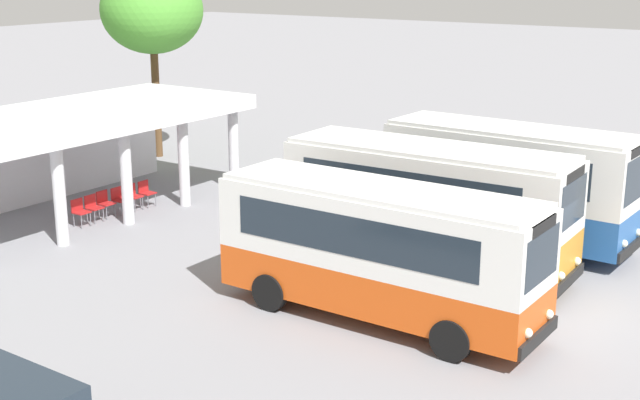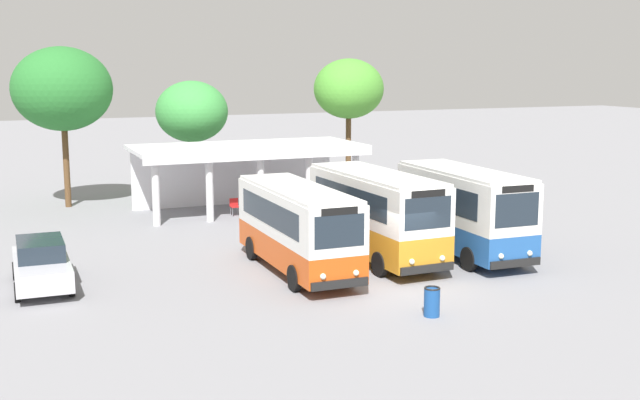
# 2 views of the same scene
# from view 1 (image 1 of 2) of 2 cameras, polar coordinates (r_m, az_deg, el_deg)

# --- Properties ---
(ground_plane) EXTENTS (180.00, 180.00, 0.00)m
(ground_plane) POSITION_cam_1_polar(r_m,az_deg,el_deg) (21.18, 14.93, -7.16)
(ground_plane) COLOR gray
(city_bus_nearest_orange) EXTENTS (2.25, 7.71, 3.13)m
(city_bus_nearest_orange) POSITION_cam_1_polar(r_m,az_deg,el_deg) (19.58, 3.90, -3.11)
(city_bus_nearest_orange) COLOR black
(city_bus_nearest_orange) RESTS_ON ground
(city_bus_second_in_row) EXTENTS (2.49, 7.72, 3.38)m
(city_bus_second_in_row) POSITION_cam_1_polar(r_m,az_deg,el_deg) (22.71, 7.09, -0.23)
(city_bus_second_in_row) COLOR black
(city_bus_second_in_row) RESTS_ON ground
(city_bus_middle_cream) EXTENTS (2.44, 7.26, 3.42)m
(city_bus_middle_cream) POSITION_cam_1_polar(r_m,az_deg,el_deg) (25.44, 12.28, 1.27)
(city_bus_middle_cream) COLOR black
(city_bus_middle_cream) RESTS_ON ground
(terminal_canopy) EXTENTS (11.57, 5.27, 3.40)m
(terminal_canopy) POSITION_cam_1_polar(r_m,az_deg,el_deg) (29.19, -16.21, 4.20)
(terminal_canopy) COLOR silver
(terminal_canopy) RESTS_ON ground
(waiting_chair_end_by_column) EXTENTS (0.44, 0.44, 0.86)m
(waiting_chair_end_by_column) POSITION_cam_1_polar(r_m,az_deg,el_deg) (27.83, -15.49, -0.63)
(waiting_chair_end_by_column) COLOR slate
(waiting_chair_end_by_column) RESTS_ON ground
(waiting_chair_second_from_end) EXTENTS (0.44, 0.44, 0.86)m
(waiting_chair_second_from_end) POSITION_cam_1_polar(r_m,az_deg,el_deg) (28.20, -14.67, -0.36)
(waiting_chair_second_from_end) COLOR slate
(waiting_chair_second_from_end) RESTS_ON ground
(waiting_chair_middle_seat) EXTENTS (0.44, 0.44, 0.86)m
(waiting_chair_middle_seat) POSITION_cam_1_polar(r_m,az_deg,el_deg) (28.62, -13.94, -0.09)
(waiting_chair_middle_seat) COLOR slate
(waiting_chair_middle_seat) RESTS_ON ground
(waiting_chair_fourth_seat) EXTENTS (0.44, 0.44, 0.86)m
(waiting_chair_fourth_seat) POSITION_cam_1_polar(r_m,az_deg,el_deg) (28.93, -13.05, 0.14)
(waiting_chair_fourth_seat) COLOR slate
(waiting_chair_fourth_seat) RESTS_ON ground
(waiting_chair_fifth_seat) EXTENTS (0.44, 0.44, 0.86)m
(waiting_chair_fifth_seat) POSITION_cam_1_polar(r_m,az_deg,el_deg) (29.27, -12.18, 0.36)
(waiting_chair_fifth_seat) COLOR slate
(waiting_chair_fifth_seat) RESTS_ON ground
(waiting_chair_far_end_seat) EXTENTS (0.44, 0.44, 0.86)m
(waiting_chair_far_end_seat) POSITION_cam_1_polar(r_m,az_deg,el_deg) (29.61, -11.35, 0.59)
(waiting_chair_far_end_seat) COLOR slate
(waiting_chair_far_end_seat) RESTS_ON ground
(roadside_tree_east_of_canopy) EXTENTS (4.13, 4.13, 7.79)m
(roadside_tree_east_of_canopy) POSITION_cam_1_polar(r_m,az_deg,el_deg) (36.49, -10.96, 12.09)
(roadside_tree_east_of_canopy) COLOR brown
(roadside_tree_east_of_canopy) RESTS_ON ground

